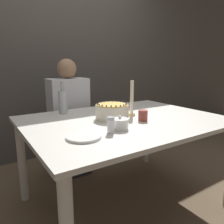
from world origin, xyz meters
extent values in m
plane|color=brown|center=(0.00, 0.00, 0.00)|extent=(12.00, 12.00, 0.00)
cube|color=#4C4742|center=(0.00, 1.40, 1.30)|extent=(8.00, 0.05, 2.60)
cube|color=beige|center=(0.00, 0.00, 0.75)|extent=(1.55, 1.17, 0.03)
cylinder|color=beige|center=(-0.71, 0.52, 0.37)|extent=(0.07, 0.07, 0.73)
cylinder|color=beige|center=(0.71, 0.52, 0.37)|extent=(0.07, 0.07, 0.73)
cylinder|color=#EFE5CC|center=(-0.09, 0.05, 0.82)|extent=(0.26, 0.26, 0.11)
cylinder|color=gold|center=(-0.09, 0.05, 0.88)|extent=(0.25, 0.25, 0.01)
sphere|color=#23284C|center=(0.02, 0.05, 0.89)|extent=(0.01, 0.01, 0.01)
sphere|color=#23284C|center=(0.02, 0.08, 0.89)|extent=(0.01, 0.01, 0.01)
sphere|color=#23284C|center=(0.00, 0.12, 0.89)|extent=(0.01, 0.01, 0.01)
sphere|color=#23284C|center=(-0.02, 0.14, 0.89)|extent=(0.01, 0.01, 0.01)
sphere|color=#23284C|center=(-0.05, 0.16, 0.89)|extent=(0.01, 0.01, 0.01)
sphere|color=#23284C|center=(-0.09, 0.16, 0.89)|extent=(0.01, 0.01, 0.01)
sphere|color=#23284C|center=(-0.13, 0.16, 0.89)|extent=(0.01, 0.01, 0.01)
sphere|color=#23284C|center=(-0.16, 0.14, 0.89)|extent=(0.01, 0.01, 0.01)
sphere|color=#23284C|center=(-0.18, 0.12, 0.89)|extent=(0.01, 0.01, 0.01)
sphere|color=#23284C|center=(-0.20, 0.08, 0.89)|extent=(0.01, 0.01, 0.01)
sphere|color=#23284C|center=(-0.21, 0.05, 0.89)|extent=(0.01, 0.01, 0.01)
sphere|color=#23284C|center=(-0.20, 0.01, 0.89)|extent=(0.01, 0.01, 0.01)
sphere|color=#23284C|center=(-0.18, -0.02, 0.89)|extent=(0.01, 0.01, 0.01)
sphere|color=#23284C|center=(-0.16, -0.05, 0.89)|extent=(0.01, 0.01, 0.01)
sphere|color=#23284C|center=(-0.13, -0.06, 0.89)|extent=(0.01, 0.01, 0.01)
sphere|color=#23284C|center=(-0.09, -0.07, 0.89)|extent=(0.01, 0.01, 0.01)
sphere|color=#23284C|center=(-0.05, -0.06, 0.89)|extent=(0.01, 0.01, 0.01)
sphere|color=#23284C|center=(-0.02, -0.05, 0.89)|extent=(0.01, 0.01, 0.01)
sphere|color=#23284C|center=(0.00, -0.02, 0.89)|extent=(0.01, 0.01, 0.01)
sphere|color=#23284C|center=(0.02, 0.01, 0.89)|extent=(0.01, 0.01, 0.01)
cylinder|color=white|center=(-0.20, -0.21, 0.79)|extent=(0.12, 0.12, 0.06)
cylinder|color=white|center=(-0.20, -0.21, 0.83)|extent=(0.12, 0.12, 0.01)
sphere|color=white|center=(-0.20, -0.21, 0.84)|extent=(0.02, 0.02, 0.02)
cylinder|color=white|center=(-0.30, -0.25, 0.80)|extent=(0.05, 0.05, 0.09)
cylinder|color=silver|center=(-0.30, -0.25, 0.86)|extent=(0.05, 0.05, 0.02)
cylinder|color=white|center=(-0.48, -0.25, 0.76)|extent=(0.21, 0.21, 0.01)
cylinder|color=white|center=(-0.48, -0.25, 0.77)|extent=(0.21, 0.21, 0.01)
cylinder|color=tan|center=(0.11, 0.05, 0.77)|extent=(0.06, 0.06, 0.02)
cylinder|color=silver|center=(0.11, 0.05, 0.92)|extent=(0.03, 0.03, 0.28)
cylinder|color=#B2B7BC|center=(-0.35, 0.44, 0.86)|extent=(0.07, 0.07, 0.20)
cylinder|color=#B2B7BC|center=(-0.35, 0.44, 1.00)|extent=(0.03, 0.03, 0.08)
cylinder|color=#993D33|center=(0.08, -0.13, 0.80)|extent=(0.07, 0.07, 0.08)
cube|color=#2D2D38|center=(-0.16, 0.78, 0.23)|extent=(0.34, 0.34, 0.45)
cube|color=silver|center=(-0.16, 0.78, 0.75)|extent=(0.40, 0.24, 0.59)
sphere|color=#9E7556|center=(-0.16, 0.78, 1.14)|extent=(0.20, 0.20, 0.20)
camera|label=1|loc=(-1.01, -1.37, 1.19)|focal=35.00mm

